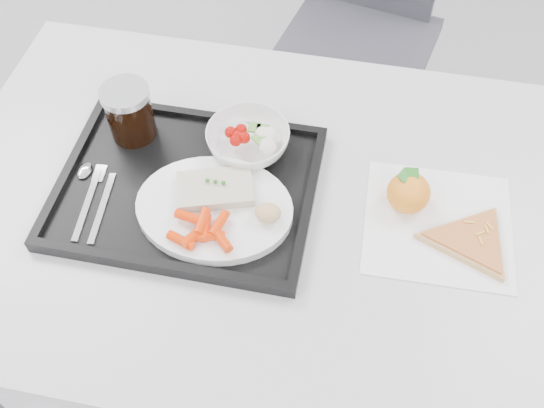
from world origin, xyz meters
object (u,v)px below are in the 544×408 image
table (273,224)px  tray (188,188)px  cola_glass (129,112)px  dinner_plate (214,208)px  salad_bowl (248,140)px  tangerine (409,192)px  pizza_slice (471,241)px  chair (362,6)px

table → tray: 0.17m
tray → cola_glass: cola_glass is taller
dinner_plate → salad_bowl: bearing=80.2°
tangerine → dinner_plate: bearing=-164.5°
dinner_plate → pizza_slice: 0.43m
cola_glass → pizza_slice: size_ratio=0.53×
dinner_plate → tangerine: size_ratio=2.86×
dinner_plate → salad_bowl: salad_bowl is taller
table → chair: size_ratio=1.29×
tangerine → cola_glass: bearing=173.4°
chair → tray: (-0.24, -0.89, 0.22)m
tray → salad_bowl: salad_bowl is taller
salad_bowl → tangerine: 0.30m
tangerine → pizza_slice: 0.13m
table → tangerine: 0.25m
salad_bowl → chair: bearing=79.1°
chair → tangerine: bearing=-80.5°
tray → pizza_slice: 0.49m
table → cola_glass: bearing=160.8°
chair → dinner_plate: (-0.18, -0.94, 0.24)m
tray → cola_glass: size_ratio=4.17×
chair → pizza_slice: (0.25, -0.91, 0.22)m
chair → pizza_slice: chair is taller
salad_bowl → cola_glass: size_ratio=1.41×
chair → dinner_plate: size_ratio=3.44×
dinner_plate → cola_glass: 0.25m
chair → tray: size_ratio=2.07×
salad_bowl → table: bearing=-57.0°
table → chair: 0.91m
table → tray: bearing=-178.4°
tangerine → chair: bearing=99.5°
cola_glass → salad_bowl: bearing=0.5°
tray → chair: bearing=75.0°
tangerine → salad_bowl: bearing=168.3°
salad_bowl → pizza_slice: (0.41, -0.12, -0.03)m
table → chair: bearing=84.4°
dinner_plate → pizza_slice: dinner_plate is taller
salad_bowl → tray: bearing=-129.7°
cola_glass → tangerine: 0.52m
table → pizza_slice: bearing=-3.5°
tray → pizza_slice: (0.49, -0.02, 0.00)m
salad_bowl → dinner_plate: bearing=-99.8°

